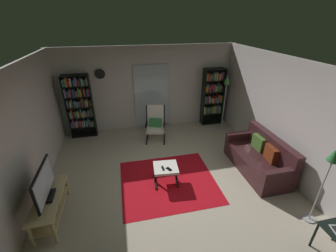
% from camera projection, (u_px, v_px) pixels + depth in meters
% --- Properties ---
extents(ground_plane, '(7.02, 7.02, 0.00)m').
position_uv_depth(ground_plane, '(168.00, 181.00, 4.97)').
color(ground_plane, '#B6A993').
extents(wall_back, '(5.60, 0.06, 2.60)m').
position_uv_depth(wall_back, '(148.00, 88.00, 6.91)').
color(wall_back, silver).
rests_on(wall_back, ground).
extents(wall_left, '(0.06, 6.00, 2.60)m').
position_uv_depth(wall_left, '(19.00, 146.00, 3.86)').
color(wall_left, silver).
rests_on(wall_left, ground).
extents(wall_right, '(0.06, 6.00, 2.60)m').
position_uv_depth(wall_right, '(286.00, 118.00, 4.91)').
color(wall_right, silver).
rests_on(wall_right, ground).
extents(glass_door_panel, '(1.10, 0.01, 2.00)m').
position_uv_depth(glass_door_panel, '(152.00, 96.00, 6.99)').
color(glass_door_panel, silver).
extents(area_rug, '(2.09, 1.87, 0.01)m').
position_uv_depth(area_rug, '(168.00, 181.00, 4.96)').
color(area_rug, red).
rests_on(area_rug, ground).
extents(tv_stand, '(0.43, 1.24, 0.48)m').
position_uv_depth(tv_stand, '(50.00, 205.00, 3.93)').
color(tv_stand, tan).
rests_on(tv_stand, ground).
extents(television, '(0.20, 0.94, 0.61)m').
position_uv_depth(television, '(44.00, 184.00, 3.74)').
color(television, black).
rests_on(television, tv_stand).
extents(bookshelf_near_tv, '(0.74, 0.30, 1.90)m').
position_uv_depth(bookshelf_near_tv, '(79.00, 104.00, 6.43)').
color(bookshelf_near_tv, black).
rests_on(bookshelf_near_tv, ground).
extents(bookshelf_near_sofa, '(0.69, 0.30, 1.88)m').
position_uv_depth(bookshelf_near_sofa, '(213.00, 95.00, 7.25)').
color(bookshelf_near_sofa, black).
rests_on(bookshelf_near_sofa, ground).
extents(leather_sofa, '(0.81, 1.75, 0.88)m').
position_uv_depth(leather_sofa, '(259.00, 158.00, 5.21)').
color(leather_sofa, '#371A1E').
rests_on(leather_sofa, ground).
extents(lounge_armchair, '(0.69, 0.76, 1.02)m').
position_uv_depth(lounge_armchair, '(155.00, 122.00, 6.48)').
color(lounge_armchair, black).
rests_on(lounge_armchair, ground).
extents(ottoman, '(0.56, 0.52, 0.41)m').
position_uv_depth(ottoman, '(166.00, 169.00, 4.80)').
color(ottoman, white).
rests_on(ottoman, ground).
extents(tv_remote, '(0.04, 0.14, 0.02)m').
position_uv_depth(tv_remote, '(163.00, 168.00, 4.71)').
color(tv_remote, black).
rests_on(tv_remote, ottoman).
extents(cell_phone, '(0.13, 0.16, 0.01)m').
position_uv_depth(cell_phone, '(169.00, 169.00, 4.69)').
color(cell_phone, black).
rests_on(cell_phone, ottoman).
extents(floor_lamp_by_sofa, '(0.22, 0.22, 1.55)m').
position_uv_depth(floor_lamp_by_sofa, '(331.00, 164.00, 3.48)').
color(floor_lamp_by_sofa, '#A5A5AD').
rests_on(floor_lamp_by_sofa, ground).
extents(floor_lamp_by_shelf, '(0.22, 0.22, 1.83)m').
position_uv_depth(floor_lamp_by_shelf, '(226.00, 86.00, 6.56)').
color(floor_lamp_by_shelf, '#A5A5AD').
rests_on(floor_lamp_by_shelf, ground).
extents(wall_clock, '(0.29, 0.03, 0.29)m').
position_uv_depth(wall_clock, '(100.00, 74.00, 6.33)').
color(wall_clock, silver).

